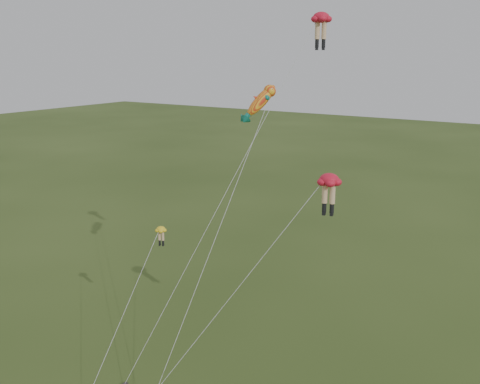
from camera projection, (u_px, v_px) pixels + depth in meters
The scene contains 4 objects.
legs_kite_red_high at pixel (317, 28), 32.99m from camera, with size 8.36×12.10×22.71m.
legs_kite_red_mid at pixel (326, 187), 29.32m from camera, with size 8.82×8.86×13.87m.
legs_kite_yellow at pixel (156, 243), 35.52m from camera, with size 1.38×8.83×8.98m.
fish_kite at pixel (261, 102), 35.84m from camera, with size 2.27×13.71×18.44m.
Camera 1 is at (20.40, -21.09, 20.21)m, focal length 40.00 mm.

